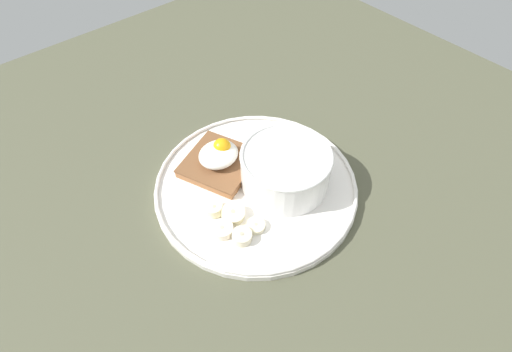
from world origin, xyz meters
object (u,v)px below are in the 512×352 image
banana_slice_front (256,226)px  banana_slice_right (215,210)px  banana_slice_back (233,214)px  poached_egg (219,153)px  banana_slice_inner (222,230)px  toast_slice (219,163)px  oatmeal_bowl (286,168)px  banana_slice_left (242,236)px

banana_slice_front → banana_slice_right: (2.76, -5.74, 0.29)cm
banana_slice_back → banana_slice_right: bearing=-56.4°
poached_egg → banana_slice_inner: 12.61cm
toast_slice → banana_slice_back: 9.96cm
banana_slice_right → banana_slice_inner: (1.24, 3.28, -0.11)cm
banana_slice_right → banana_slice_inner: 3.51cm
banana_slice_front → banana_slice_back: size_ratio=0.92×
banana_slice_inner → oatmeal_bowl: bearing=-175.7°
banana_slice_front → banana_slice_back: 3.71cm
oatmeal_bowl → banana_slice_right: 11.97cm
poached_egg → toast_slice: bearing=13.2°
banana_slice_front → banana_slice_inner: size_ratio=0.87×
banana_slice_inner → banana_slice_left: bearing=117.0°
poached_egg → banana_slice_back: bearing=63.3°
oatmeal_bowl → toast_slice: (5.62, -9.02, -2.32)cm
oatmeal_bowl → banana_slice_right: (11.48, -2.32, -2.42)cm
oatmeal_bowl → banana_slice_left: oatmeal_bowl is taller
toast_slice → banana_slice_front: bearing=76.0°
poached_egg → banana_slice_front: (3.28, 12.48, -2.52)cm
banana_slice_back → banana_slice_inner: 2.93cm
banana_slice_right → toast_slice: bearing=-131.2°
banana_slice_left → poached_egg: bearing=-115.1°
banana_slice_right → banana_slice_inner: banana_slice_right is taller
banana_slice_front → banana_slice_left: banana_slice_left is taller
poached_egg → banana_slice_left: size_ratio=1.70×
banana_slice_inner → toast_slice: bearing=-125.4°
banana_slice_back → banana_slice_right: (1.50, -2.26, -0.01)cm
banana_slice_front → banana_slice_right: banana_slice_right is taller
oatmeal_bowl → banana_slice_front: size_ratio=3.60×
banana_slice_left → oatmeal_bowl: bearing=-162.5°
banana_slice_left → banana_slice_back: banana_slice_back is taller
banana_slice_left → banana_slice_inner: 2.96cm
banana_slice_left → banana_slice_back: size_ratio=0.91×
banana_slice_front → banana_slice_inner: (4.00, -2.45, 0.17)cm
oatmeal_bowl → banana_slice_left: 12.19cm
oatmeal_bowl → banana_slice_front: bearing=21.4°
oatmeal_bowl → banana_slice_right: bearing=-11.4°
poached_egg → banana_slice_front: 13.14cm
banana_slice_front → banana_slice_back: bearing=-70.1°
toast_slice → banana_slice_left: 13.87cm
oatmeal_bowl → poached_egg: 10.58cm
toast_slice → banana_slice_right: 8.90cm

